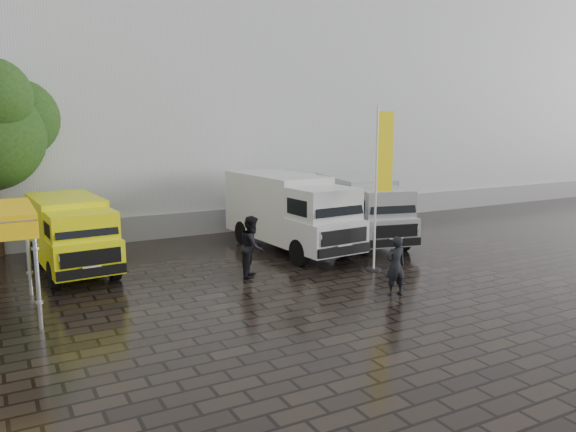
% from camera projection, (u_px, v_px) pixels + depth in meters
% --- Properties ---
extents(ground, '(120.00, 120.00, 0.00)m').
position_uv_depth(ground, '(359.00, 271.00, 17.98)').
color(ground, black).
rests_on(ground, ground).
extents(exhibition_hall, '(44.00, 16.00, 12.00)m').
position_uv_depth(exhibition_hall, '(225.00, 98.00, 31.77)').
color(exhibition_hall, silver).
rests_on(exhibition_hall, ground).
extents(hall_plinth, '(44.00, 0.15, 1.00)m').
position_uv_depth(hall_plinth, '(294.00, 214.00, 25.73)').
color(hall_plinth, gray).
rests_on(hall_plinth, ground).
extents(van_yellow, '(2.27, 5.17, 2.33)m').
position_uv_depth(van_yellow, '(72.00, 236.00, 17.70)').
color(van_yellow, '#EBF10C').
rests_on(van_yellow, ground).
extents(van_white, '(2.57, 6.52, 2.77)m').
position_uv_depth(van_white, '(290.00, 213.00, 20.60)').
color(van_white, silver).
rests_on(van_white, ground).
extents(van_silver, '(3.16, 6.10, 2.52)m').
position_uv_depth(van_silver, '(362.00, 210.00, 22.09)').
color(van_silver, silver).
rests_on(van_silver, ground).
extents(flagpole, '(0.88, 0.50, 5.26)m').
position_uv_depth(flagpole, '(381.00, 178.00, 17.70)').
color(flagpole, black).
rests_on(flagpole, ground).
extents(wheelie_bin, '(0.65, 0.65, 1.06)m').
position_uv_depth(wheelie_bin, '(340.00, 212.00, 26.22)').
color(wheelie_bin, black).
rests_on(wheelie_bin, ground).
extents(person_front, '(0.65, 0.48, 1.65)m').
position_uv_depth(person_front, '(395.00, 266.00, 15.38)').
color(person_front, black).
rests_on(person_front, ground).
extents(person_tent, '(1.11, 1.16, 1.90)m').
position_uv_depth(person_tent, '(252.00, 246.00, 17.19)').
color(person_tent, black).
rests_on(person_tent, ground).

